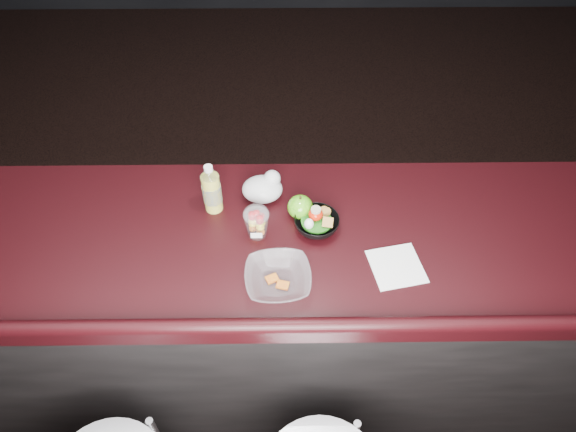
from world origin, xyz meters
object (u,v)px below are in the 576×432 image
object	(u,v)px
green_apple	(300,207)
takeout_bowl	(278,279)
snack_bowl	(316,222)
lemonade_bottle	(212,191)
fruit_cup	(257,222)

from	to	relation	value
green_apple	takeout_bowl	world-z (taller)	green_apple
snack_bowl	takeout_bowl	distance (m)	0.26
green_apple	takeout_bowl	xyz separation A→B (m)	(-0.08, -0.29, -0.02)
lemonade_bottle	takeout_bowl	bearing A→B (deg)	-55.02
lemonade_bottle	snack_bowl	xyz separation A→B (m)	(0.35, -0.10, -0.05)
lemonade_bottle	fruit_cup	size ratio (longest dim) A/B	1.61
lemonade_bottle	green_apple	bearing A→B (deg)	-6.96
lemonade_bottle	snack_bowl	size ratio (longest dim) A/B	1.02
fruit_cup	green_apple	size ratio (longest dim) A/B	1.33
fruit_cup	snack_bowl	world-z (taller)	fruit_cup
lemonade_bottle	fruit_cup	distance (m)	0.20
lemonade_bottle	fruit_cup	world-z (taller)	lemonade_bottle
lemonade_bottle	takeout_bowl	xyz separation A→B (m)	(0.23, -0.32, -0.06)
fruit_cup	takeout_bowl	xyz separation A→B (m)	(0.07, -0.20, -0.04)
lemonade_bottle	snack_bowl	world-z (taller)	lemonade_bottle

